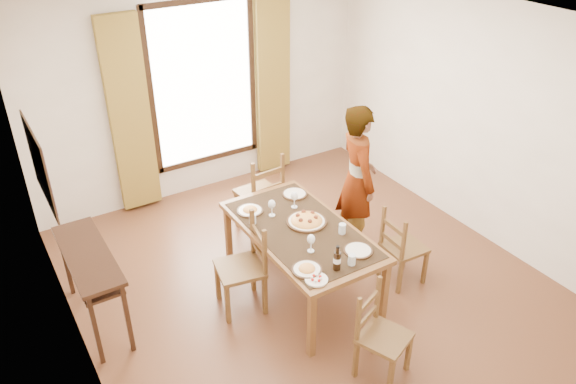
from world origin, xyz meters
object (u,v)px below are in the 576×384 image
pasta_platter (307,219)px  console_table (89,263)px  dining_table (301,234)px  man (357,180)px

pasta_platter → console_table: bearing=164.1°
dining_table → man: (0.95, 0.35, 0.17)m
console_table → pasta_platter: 2.08m
dining_table → pasta_platter: size_ratio=4.38×
console_table → pasta_platter: bearing=-15.9°
console_table → man: (2.85, -0.29, 0.18)m
console_table → man: bearing=-5.8°
man → console_table: bearing=100.4°
pasta_platter → dining_table: bearing=-149.4°
console_table → pasta_platter: size_ratio=3.00×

